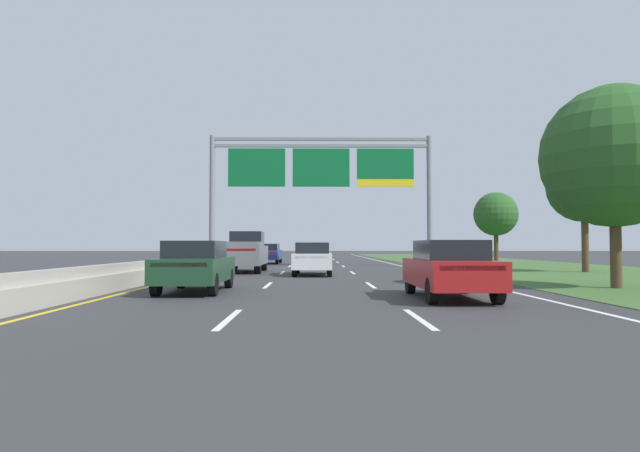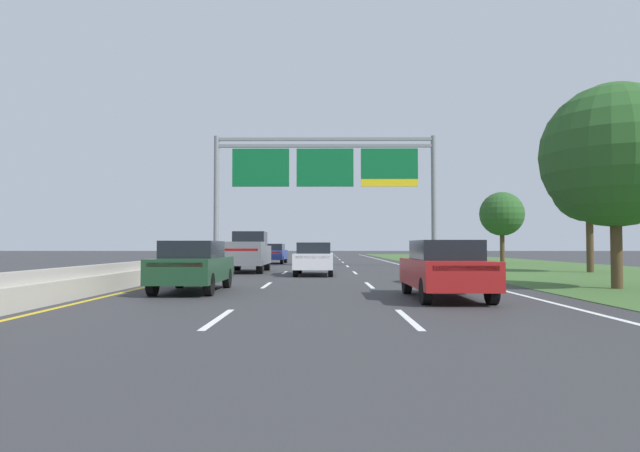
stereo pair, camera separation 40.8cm
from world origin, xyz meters
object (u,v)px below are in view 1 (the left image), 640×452
at_px(roadside_tree_near, 614,156).
at_px(car_red_right_lane_sedan, 449,268).
at_px(roadside_tree_mid, 584,186).
at_px(roadside_tree_far, 496,214).
at_px(car_white_centre_lane_sedan, 313,258).
at_px(overhead_sign_gantry, 321,173).
at_px(car_darkgreen_left_lane_sedan, 196,265).
at_px(pickup_truck_grey, 246,252).
at_px(car_blue_left_lane_sedan, 269,253).

bearing_deg(roadside_tree_near, car_red_right_lane_sedan, -152.89).
height_order(roadside_tree_mid, roadside_tree_far, roadside_tree_mid).
bearing_deg(car_white_centre_lane_sedan, overhead_sign_gantry, -2.10).
relative_size(car_darkgreen_left_lane_sedan, roadside_tree_near, 0.65).
bearing_deg(pickup_truck_grey, car_blue_left_lane_sedan, -0.59).
distance_m(car_darkgreen_left_lane_sedan, roadside_tree_mid, 22.07).
bearing_deg(roadside_tree_near, car_darkgreen_left_lane_sedan, -175.60).
distance_m(overhead_sign_gantry, roadside_tree_far, 16.13).
bearing_deg(roadside_tree_near, car_blue_left_lane_sedan, 118.09).
height_order(pickup_truck_grey, car_white_centre_lane_sedan, pickup_truck_grey).
bearing_deg(car_white_centre_lane_sedan, car_blue_left_lane_sedan, 12.66).
relative_size(overhead_sign_gantry, car_darkgreen_left_lane_sedan, 3.41).
relative_size(car_white_centre_lane_sedan, car_red_right_lane_sedan, 1.01).
distance_m(car_white_centre_lane_sedan, roadside_tree_near, 13.61).
distance_m(car_darkgreen_left_lane_sedan, roadside_tree_far, 32.69).
bearing_deg(roadside_tree_far, car_darkgreen_left_lane_sedan, -124.43).
distance_m(car_red_right_lane_sedan, roadside_tree_far, 31.24).
relative_size(roadside_tree_near, roadside_tree_mid, 1.03).
distance_m(roadside_tree_mid, roadside_tree_far, 14.89).
relative_size(pickup_truck_grey, roadside_tree_mid, 0.82).
relative_size(pickup_truck_grey, car_white_centre_lane_sedan, 1.22).
height_order(car_blue_left_lane_sedan, roadside_tree_mid, roadside_tree_mid).
height_order(overhead_sign_gantry, car_white_centre_lane_sedan, overhead_sign_gantry).
xyz_separation_m(overhead_sign_gantry, roadside_tree_far, (14.25, 7.19, -2.35)).
distance_m(pickup_truck_grey, car_white_centre_lane_sedan, 4.72).
xyz_separation_m(overhead_sign_gantry, car_white_centre_lane_sedan, (-0.55, -10.18, -5.49)).
relative_size(car_red_right_lane_sedan, car_darkgreen_left_lane_sedan, 1.00).
relative_size(pickup_truck_grey, car_blue_left_lane_sedan, 1.22).
relative_size(car_white_centre_lane_sedan, car_blue_left_lane_sedan, 1.00).
distance_m(car_white_centre_lane_sedan, car_red_right_lane_sedan, 12.25).
xyz_separation_m(car_white_centre_lane_sedan, roadside_tree_far, (14.80, 17.37, 3.14)).
bearing_deg(overhead_sign_gantry, roadside_tree_near, -62.87).
xyz_separation_m(car_red_right_lane_sedan, car_darkgreen_left_lane_sedan, (-7.32, 2.20, 0.00)).
relative_size(overhead_sign_gantry, roadside_tree_near, 2.22).
height_order(pickup_truck_grey, car_blue_left_lane_sedan, pickup_truck_grey).
bearing_deg(car_darkgreen_left_lane_sedan, car_red_right_lane_sedan, -107.17).
relative_size(car_darkgreen_left_lane_sedan, roadside_tree_mid, 0.67).
bearing_deg(car_blue_left_lane_sedan, car_darkgreen_left_lane_sedan, -178.58).
relative_size(overhead_sign_gantry, pickup_truck_grey, 2.79).
height_order(overhead_sign_gantry, car_blue_left_lane_sedan, overhead_sign_gantry).
bearing_deg(car_darkgreen_left_lane_sedan, roadside_tree_near, -86.02).
bearing_deg(pickup_truck_grey, car_white_centre_lane_sedan, -129.97).
bearing_deg(overhead_sign_gantry, roadside_tree_far, 26.77).
bearing_deg(car_darkgreen_left_lane_sedan, roadside_tree_mid, -57.02).
bearing_deg(roadside_tree_near, pickup_truck_grey, 140.15).
bearing_deg(car_red_right_lane_sedan, overhead_sign_gantry, 8.39).
bearing_deg(pickup_truck_grey, car_red_right_lane_sedan, -153.64).
xyz_separation_m(roadside_tree_near, roadside_tree_mid, (4.47, 10.92, 0.21)).
relative_size(car_red_right_lane_sedan, roadside_tree_mid, 0.67).
bearing_deg(overhead_sign_gantry, car_blue_left_lane_sedan, 120.59).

